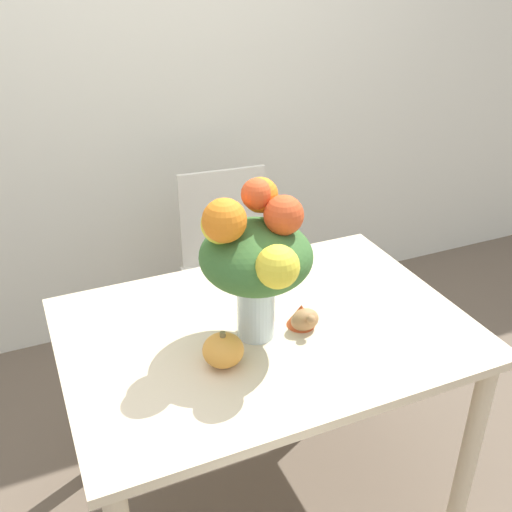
% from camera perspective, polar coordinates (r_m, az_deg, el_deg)
% --- Properties ---
extents(ground_plane, '(12.00, 12.00, 0.00)m').
position_cam_1_polar(ground_plane, '(2.38, 0.79, -22.05)').
color(ground_plane, brown).
extents(wall_back, '(8.00, 0.06, 2.70)m').
position_cam_1_polar(wall_back, '(2.82, -10.79, 18.12)').
color(wall_back, silver).
rests_on(wall_back, ground_plane).
extents(dining_table, '(1.23, 0.87, 0.77)m').
position_cam_1_polar(dining_table, '(1.91, 0.92, -9.44)').
color(dining_table, beige).
rests_on(dining_table, ground_plane).
extents(flower_vase, '(0.32, 0.36, 0.49)m').
position_cam_1_polar(flower_vase, '(1.66, 0.01, 0.22)').
color(flower_vase, silver).
rests_on(flower_vase, dining_table).
extents(pumpkin, '(0.12, 0.12, 0.11)m').
position_cam_1_polar(pumpkin, '(1.68, -3.15, -8.93)').
color(pumpkin, gold).
rests_on(pumpkin, dining_table).
extents(turkey_figurine, '(0.09, 0.12, 0.07)m').
position_cam_1_polar(turkey_figurine, '(1.83, 4.47, -5.80)').
color(turkey_figurine, '#A87A4C').
rests_on(turkey_figurine, dining_table).
extents(dining_chair_near_window, '(0.45, 0.45, 0.92)m').
position_cam_1_polar(dining_chair_near_window, '(2.71, -2.30, -1.43)').
color(dining_chair_near_window, silver).
rests_on(dining_chair_near_window, ground_plane).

